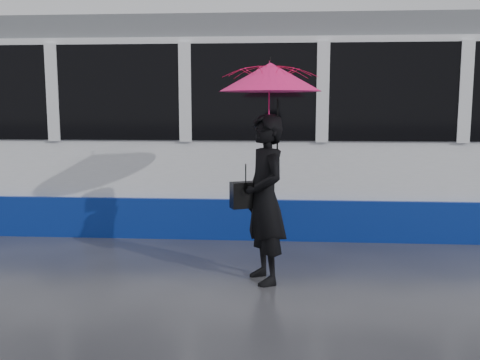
{
  "coord_description": "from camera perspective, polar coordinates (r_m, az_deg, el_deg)",
  "views": [
    {
      "loc": [
        0.88,
        -6.58,
        2.02
      ],
      "look_at": [
        0.4,
        -0.06,
        1.1
      ],
      "focal_mm": 40.0,
      "sensor_mm": 36.0,
      "label": 1
    }
  ],
  "objects": [
    {
      "name": "handbag",
      "position": [
        6.08,
        0.61,
        -1.59
      ],
      "size": [
        0.37,
        0.27,
        0.48
      ],
      "rotation": [
        0.0,
        0.0,
        0.41
      ],
      "color": "black",
      "rests_on": "ground"
    },
    {
      "name": "tram",
      "position": [
        9.53,
        -13.48,
        5.5
      ],
      "size": [
        26.0,
        2.56,
        3.35
      ],
      "color": "white",
      "rests_on": "ground"
    },
    {
      "name": "ground",
      "position": [
        6.94,
        -3.34,
        -8.93
      ],
      "size": [
        90.0,
        90.0,
        0.0
      ],
      "primitive_type": "plane",
      "color": "#28282C",
      "rests_on": "ground"
    },
    {
      "name": "umbrella",
      "position": [
        5.97,
        3.23,
        8.81
      ],
      "size": [
        1.48,
        1.48,
        1.3
      ],
      "rotation": [
        0.0,
        0.0,
        0.41
      ],
      "color": "#DB1254",
      "rests_on": "ground"
    },
    {
      "name": "rails",
      "position": [
        9.34,
        -1.34,
        -4.41
      ],
      "size": [
        34.0,
        1.51,
        0.02
      ],
      "color": "#3F3D38",
      "rests_on": "ground"
    },
    {
      "name": "woman",
      "position": [
        6.06,
        2.67,
        -2.07
      ],
      "size": [
        0.7,
        0.83,
        1.92
      ],
      "primitive_type": "imported",
      "rotation": [
        0.0,
        0.0,
        -1.16
      ],
      "color": "black",
      "rests_on": "ground"
    }
  ]
}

